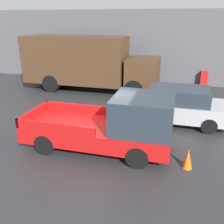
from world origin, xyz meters
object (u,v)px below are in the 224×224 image
(newspaper_box, at_px, (204,79))
(traffic_cone, at_px, (188,159))
(car, at_px, (176,105))
(pickup_truck, at_px, (113,125))
(delivery_truck, at_px, (85,62))

(newspaper_box, bearing_deg, traffic_cone, -96.21)
(car, distance_m, traffic_cone, 3.76)
(pickup_truck, distance_m, traffic_cone, 2.67)
(delivery_truck, bearing_deg, car, -35.18)
(car, xyz_separation_m, traffic_cone, (0.52, -3.70, -0.48))
(pickup_truck, bearing_deg, traffic_cone, -12.25)
(pickup_truck, bearing_deg, newspaper_box, 69.69)
(traffic_cone, bearing_deg, newspaper_box, 83.79)
(pickup_truck, height_order, traffic_cone, pickup_truck)
(delivery_truck, relative_size, traffic_cone, 13.07)
(traffic_cone, bearing_deg, pickup_truck, 167.75)
(newspaper_box, xyz_separation_m, traffic_cone, (-1.14, -10.48, -0.21))
(pickup_truck, xyz_separation_m, car, (2.02, 3.15, -0.14))
(pickup_truck, height_order, newspaper_box, pickup_truck)
(car, relative_size, delivery_truck, 0.54)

